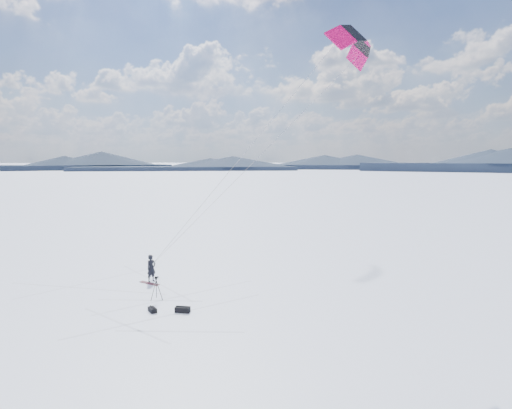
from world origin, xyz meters
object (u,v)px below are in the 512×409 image
Objects in this scene: snowboard at (149,283)px; gear_bag_a at (183,309)px; tripod at (156,285)px; snowkiter at (152,282)px; gear_bag_b at (152,310)px.

snowboard is 6.17m from gear_bag_a.
tripod reaches higher than snowboard.
snowkiter is 2.62× the size of gear_bag_b.
tripod reaches higher than gear_bag_a.
tripod is at bearing 153.34° from gear_bag_b.
snowboard is at bearing 129.60° from gear_bag_a.
snowboard is 1.15× the size of tripod.
gear_bag_a reaches higher than gear_bag_b.
gear_bag_a is at bearing -32.57° from tripod.
snowkiter is 2.13× the size of gear_bag_a.
tripod reaches higher than snowkiter.
gear_bag_b is at bearing -41.69° from snowboard.
gear_bag_a is at bearing -26.99° from snowboard.
tripod is 1.62× the size of gear_bag_a.
snowkiter is 0.45m from snowboard.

